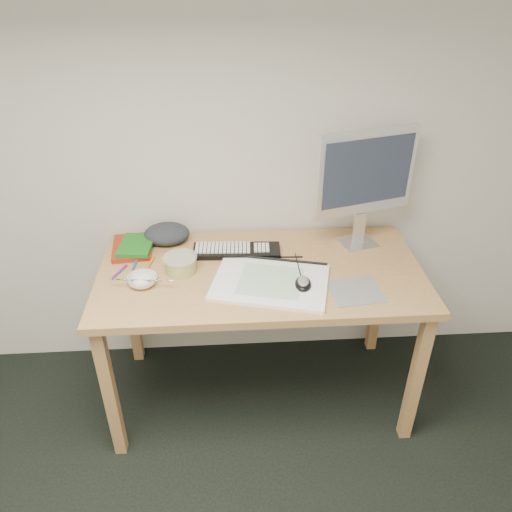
# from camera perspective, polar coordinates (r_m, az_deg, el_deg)

# --- Properties ---
(room_shell) EXTENTS (3.60, 3.60, 3.60)m
(room_shell) POSITION_cam_1_polar(r_m,az_deg,el_deg) (0.54, -16.87, -15.04)
(room_shell) COLOR silver
(room_shell) RESTS_ON ground
(desk) EXTENTS (1.40, 0.70, 0.75)m
(desk) POSITION_cam_1_polar(r_m,az_deg,el_deg) (2.20, 0.54, -3.39)
(desk) COLOR tan
(desk) RESTS_ON ground
(mousepad) EXTENTS (0.22, 0.21, 0.00)m
(mousepad) POSITION_cam_1_polar(r_m,az_deg,el_deg) (2.07, 11.32, -3.95)
(mousepad) COLOR gray
(mousepad) RESTS_ON desk
(sketchpad) EXTENTS (0.54, 0.44, 0.01)m
(sketchpad) POSITION_cam_1_polar(r_m,az_deg,el_deg) (2.07, 1.67, -2.98)
(sketchpad) COLOR silver
(sketchpad) RESTS_ON desk
(keyboard) EXTENTS (0.40, 0.14, 0.02)m
(keyboard) POSITION_cam_1_polar(r_m,az_deg,el_deg) (2.27, -2.24, 0.59)
(keyboard) COLOR black
(keyboard) RESTS_ON desk
(monitor) EXTENTS (0.46, 0.18, 0.54)m
(monitor) POSITION_cam_1_polar(r_m,az_deg,el_deg) (2.25, 12.42, 8.96)
(monitor) COLOR silver
(monitor) RESTS_ON desk
(mouse) EXTENTS (0.08, 0.11, 0.04)m
(mouse) POSITION_cam_1_polar(r_m,az_deg,el_deg) (2.04, 5.42, -2.91)
(mouse) COLOR black
(mouse) RESTS_ON sketchpad
(rice_bowl) EXTENTS (0.14, 0.14, 0.04)m
(rice_bowl) POSITION_cam_1_polar(r_m,az_deg,el_deg) (2.11, -12.85, -2.78)
(rice_bowl) COLOR white
(rice_bowl) RESTS_ON desk
(chopsticks) EXTENTS (0.25, 0.04, 0.02)m
(chopsticks) POSITION_cam_1_polar(r_m,az_deg,el_deg) (2.07, -12.96, -2.69)
(chopsticks) COLOR #ABABAD
(chopsticks) RESTS_ON rice_bowl
(fruit_tub) EXTENTS (0.18, 0.18, 0.07)m
(fruit_tub) POSITION_cam_1_polar(r_m,az_deg,el_deg) (2.16, -8.61, -0.88)
(fruit_tub) COLOR #ECD153
(fruit_tub) RESTS_ON desk
(book_red) EXTENTS (0.20, 0.25, 0.02)m
(book_red) POSITION_cam_1_polar(r_m,az_deg,el_deg) (2.36, -13.98, 0.96)
(book_red) COLOR maroon
(book_red) RESTS_ON desk
(book_green) EXTENTS (0.16, 0.21, 0.02)m
(book_green) POSITION_cam_1_polar(r_m,az_deg,el_deg) (2.34, -13.51, 1.21)
(book_green) COLOR #196419
(book_green) RESTS_ON book_red
(cloth_lump) EXTENTS (0.19, 0.17, 0.07)m
(cloth_lump) POSITION_cam_1_polar(r_m,az_deg,el_deg) (2.39, -10.16, 2.51)
(cloth_lump) COLOR #24272B
(cloth_lump) RESTS_ON desk
(pencil_pink) EXTENTS (0.16, 0.02, 0.01)m
(pencil_pink) POSITION_cam_1_polar(r_m,az_deg,el_deg) (2.18, 0.44, -1.03)
(pencil_pink) COLOR pink
(pencil_pink) RESTS_ON desk
(pencil_tan) EXTENTS (0.16, 0.08, 0.01)m
(pencil_tan) POSITION_cam_1_polar(r_m,az_deg,el_deg) (2.23, 2.18, -0.21)
(pencil_tan) COLOR #A38156
(pencil_tan) RESTS_ON desk
(pencil_black) EXTENTS (0.17, 0.02, 0.01)m
(pencil_black) POSITION_cam_1_polar(r_m,az_deg,el_deg) (2.24, 3.14, -0.11)
(pencil_black) COLOR black
(pencil_black) RESTS_ON desk
(marker_blue) EXTENTS (0.03, 0.12, 0.01)m
(marker_blue) POSITION_cam_1_polar(r_m,az_deg,el_deg) (2.26, -13.55, -0.69)
(marker_blue) COLOR blue
(marker_blue) RESTS_ON desk
(marker_orange) EXTENTS (0.04, 0.13, 0.01)m
(marker_orange) POSITION_cam_1_polar(r_m,az_deg,el_deg) (2.23, -12.10, -0.97)
(marker_orange) COLOR orange
(marker_orange) RESTS_ON desk
(marker_purple) EXTENTS (0.06, 0.11, 0.01)m
(marker_purple) POSITION_cam_1_polar(r_m,az_deg,el_deg) (2.21, -15.38, -1.76)
(marker_purple) COLOR #5C2486
(marker_purple) RESTS_ON desk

